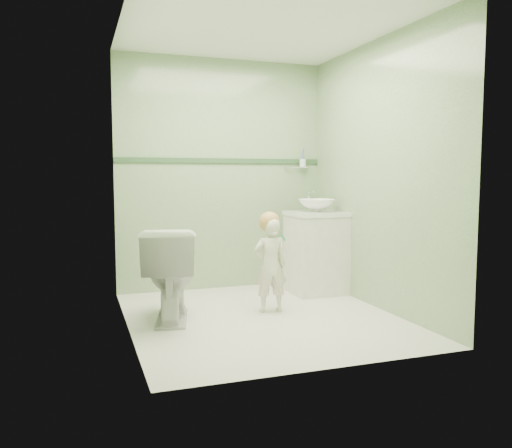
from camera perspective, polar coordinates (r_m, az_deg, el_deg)
name	(u,v)px	position (r m, az deg, el deg)	size (l,w,h in m)	color
ground	(262,317)	(4.47, 0.64, -10.19)	(2.50, 2.50, 0.00)	silver
room_shell	(262,175)	(4.30, 0.66, 5.40)	(2.50, 2.54, 2.40)	#81A374
trim_stripe	(222,161)	(5.49, -3.76, 6.94)	(2.20, 0.02, 0.05)	#325432
vanity	(316,254)	(5.34, 6.61, -3.27)	(0.52, 0.50, 0.80)	white
counter	(316,214)	(5.29, 6.65, 1.13)	(0.54, 0.52, 0.04)	white
basin	(317,205)	(5.28, 6.66, 2.03)	(0.37, 0.37, 0.13)	white
faucet	(309,197)	(5.45, 5.82, 2.98)	(0.03, 0.13, 0.18)	silver
cup_holder	(302,163)	(5.74, 5.08, 6.67)	(0.26, 0.07, 0.21)	silver
toilet	(170,273)	(4.37, -9.40, -5.36)	(0.44, 0.76, 0.78)	white
toddler	(270,265)	(4.55, 1.58, -4.56)	(0.30, 0.20, 0.83)	beige
hair_cap	(269,222)	(4.53, 1.48, 0.21)	(0.18, 0.18, 0.18)	tan
teal_toothbrush	(283,238)	(4.42, 2.96, -1.49)	(0.11, 0.13, 0.08)	#0A9C65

